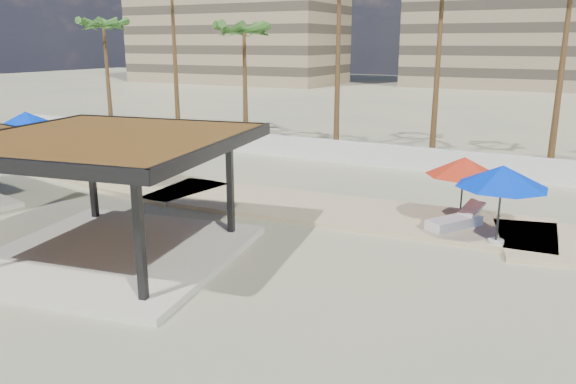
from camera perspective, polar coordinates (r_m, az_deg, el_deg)
name	(u,v)px	position (r m, az deg, el deg)	size (l,w,h in m)	color
ground	(180,263)	(17.44, -10.88, -7.10)	(200.00, 200.00, 0.00)	tan
promenade	(340,207)	(22.72, 5.30, -1.49)	(44.45, 7.97, 0.24)	#C6B284
boundary_wall	(366,154)	(30.85, 7.91, 3.86)	(56.00, 0.30, 1.20)	silver
pavilion_central	(110,185)	(17.77, -17.65, 0.66)	(8.77, 8.77, 3.85)	beige
umbrella_a	(26,117)	(36.31, -25.10, 6.88)	(3.50, 3.50, 2.39)	beige
umbrella_b	(100,134)	(26.92, -18.55, 5.57)	(3.10, 3.10, 2.62)	beige
umbrella_c	(464,166)	(20.76, 17.44, 2.50)	(3.14, 3.14, 2.39)	beige
umbrella_d	(502,177)	(18.84, 20.95, 1.47)	(3.73, 3.73, 2.58)	beige
umbrella_f	(143,135)	(25.90, -14.51, 5.67)	(3.51, 3.51, 2.69)	beige
lounger_a	(146,171)	(28.21, -14.21, 2.08)	(1.23, 2.49, 0.90)	white
lounger_b	(455,222)	(20.55, 16.61, -2.91)	(1.78, 2.25, 0.84)	white
palm_a	(104,29)	(43.92, -18.22, 15.49)	(3.00, 3.00, 8.53)	brown
palm_c	(244,34)	(36.17, -4.49, 15.73)	(3.00, 3.00, 8.06)	brown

